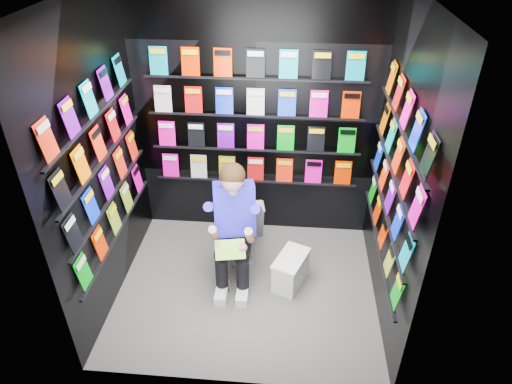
{
  "coord_description": "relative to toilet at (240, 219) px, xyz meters",
  "views": [
    {
      "loc": [
        0.36,
        -3.12,
        3.14
      ],
      "look_at": [
        0.07,
        0.15,
        1.0
      ],
      "focal_mm": 32.0,
      "sensor_mm": 36.0,
      "label": 1
    }
  ],
  "objects": [
    {
      "name": "toilet",
      "position": [
        0.0,
        0.0,
        0.0
      ],
      "size": [
        0.55,
        0.81,
        0.73
      ],
      "primitive_type": "imported",
      "rotation": [
        0.0,
        0.0,
        3.33
      ],
      "color": "silver",
      "rests_on": "floor"
    },
    {
      "name": "longbox",
      "position": [
        0.53,
        -0.5,
        -0.22
      ],
      "size": [
        0.35,
        0.45,
        0.3
      ],
      "primitive_type": "cube",
      "rotation": [
        0.0,
        0.0,
        -0.39
      ],
      "color": "silver",
      "rests_on": "floor"
    },
    {
      "name": "comics_right",
      "position": [
        1.29,
        -0.6,
        0.94
      ],
      "size": [
        0.06,
        1.7,
        1.37
      ],
      "primitive_type": null,
      "color": "red",
      "rests_on": "wall_right"
    },
    {
      "name": "wall_left",
      "position": [
        -1.08,
        -0.6,
        0.93
      ],
      "size": [
        0.04,
        2.0,
        2.6
      ],
      "primitive_type": "cube",
      "color": "black",
      "rests_on": "floor"
    },
    {
      "name": "wall_front",
      "position": [
        0.12,
        -1.6,
        0.93
      ],
      "size": [
        2.4,
        0.04,
        2.6
      ],
      "primitive_type": "cube",
      "color": "black",
      "rests_on": "floor"
    },
    {
      "name": "comics_left",
      "position": [
        -1.05,
        -0.6,
        0.94
      ],
      "size": [
        0.06,
        1.7,
        1.37
      ],
      "primitive_type": null,
      "color": "red",
      "rests_on": "wall_left"
    },
    {
      "name": "wall_back",
      "position": [
        0.12,
        0.4,
        0.93
      ],
      "size": [
        2.4,
        0.04,
        2.6
      ],
      "primitive_type": "cube",
      "color": "black",
      "rests_on": "floor"
    },
    {
      "name": "longbox_lid",
      "position": [
        0.53,
        -0.5,
        -0.05
      ],
      "size": [
        0.38,
        0.48,
        0.03
      ],
      "primitive_type": "cube",
      "rotation": [
        0.0,
        0.0,
        -0.39
      ],
      "color": "silver",
      "rests_on": "longbox"
    },
    {
      "name": "floor",
      "position": [
        0.12,
        -0.6,
        -0.37
      ],
      "size": [
        2.4,
        2.4,
        0.0
      ],
      "primitive_type": "plane",
      "color": "#555553",
      "rests_on": "ground"
    },
    {
      "name": "comics_back",
      "position": [
        0.12,
        0.37,
        0.94
      ],
      "size": [
        2.1,
        0.06,
        1.37
      ],
      "primitive_type": null,
      "color": "red",
      "rests_on": "wall_back"
    },
    {
      "name": "reader",
      "position": [
        0.0,
        -0.38,
        0.39
      ],
      "size": [
        0.63,
        0.82,
        1.35
      ],
      "primitive_type": null,
      "rotation": [
        0.0,
        0.0,
        0.19
      ],
      "color": "#231ED3",
      "rests_on": "toilet"
    },
    {
      "name": "held_comic",
      "position": [
        0.0,
        -0.73,
        0.21
      ],
      "size": [
        0.28,
        0.2,
        0.11
      ],
      "primitive_type": "cube",
      "rotation": [
        -0.96,
        0.0,
        0.19
      ],
      "color": "green",
      "rests_on": "reader"
    },
    {
      "name": "wall_right",
      "position": [
        1.32,
        -0.6,
        0.93
      ],
      "size": [
        0.04,
        2.0,
        2.6
      ],
      "primitive_type": "cube",
      "color": "black",
      "rests_on": "floor"
    }
  ]
}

